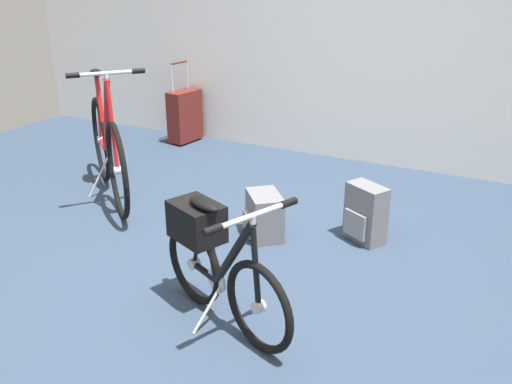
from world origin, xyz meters
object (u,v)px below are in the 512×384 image
(backpack_on_floor, at_px, (264,216))
(display_bike_left, at_px, (108,149))
(handbag_on_floor, at_px, (365,214))
(rolling_suitcase, at_px, (185,115))
(folding_bike_foreground, at_px, (214,257))

(backpack_on_floor, bearing_deg, display_bike_left, 176.27)
(backpack_on_floor, relative_size, handbag_on_floor, 0.91)
(rolling_suitcase, bearing_deg, backpack_on_floor, -43.22)
(backpack_on_floor, bearing_deg, rolling_suitcase, 136.78)
(folding_bike_foreground, distance_m, rolling_suitcase, 3.17)
(display_bike_left, distance_m, backpack_on_floor, 1.43)
(handbag_on_floor, bearing_deg, display_bike_left, -175.47)
(display_bike_left, relative_size, backpack_on_floor, 3.34)
(rolling_suitcase, xyz_separation_m, backpack_on_floor, (1.70, -1.60, -0.13))
(rolling_suitcase, bearing_deg, folding_bike_foreground, -53.46)
(display_bike_left, xyz_separation_m, handbag_on_floor, (2.03, 0.16, -0.20))
(folding_bike_foreground, xyz_separation_m, display_bike_left, (-1.59, 1.04, 0.04))
(backpack_on_floor, bearing_deg, folding_bike_foreground, -79.06)
(folding_bike_foreground, xyz_separation_m, handbag_on_floor, (0.44, 1.20, -0.16))
(folding_bike_foreground, distance_m, handbag_on_floor, 1.29)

